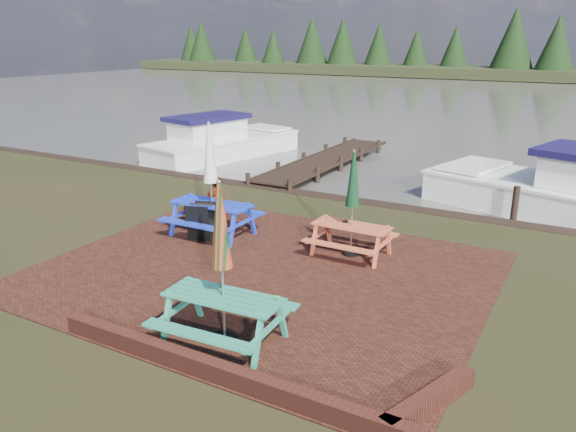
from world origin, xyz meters
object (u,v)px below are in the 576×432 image
at_px(person, 216,177).
at_px(boat_jetty, 221,144).
at_px(picnic_table_teal, 223,289).
at_px(picnic_table_red, 352,220).
at_px(jetty, 325,160).
at_px(picnic_table_blue, 212,198).
at_px(chalkboard, 202,222).

bearing_deg(person, boat_jetty, -71.12).
distance_m(picnic_table_teal, picnic_table_red, 4.47).
height_order(picnic_table_red, jetty, picnic_table_red).
bearing_deg(person, jetty, -108.83).
bearing_deg(picnic_table_red, person, 160.94).
height_order(picnic_table_red, boat_jetty, picnic_table_red).
height_order(picnic_table_teal, person, picnic_table_teal).
relative_size(picnic_table_blue, chalkboard, 3.01).
distance_m(picnic_table_red, picnic_table_blue, 3.54).
distance_m(chalkboard, jetty, 9.41).
bearing_deg(boat_jetty, picnic_table_red, -27.95).
bearing_deg(picnic_table_red, jetty, 119.86).
relative_size(chalkboard, jetty, 0.10).
bearing_deg(chalkboard, picnic_table_teal, -66.04).
bearing_deg(boat_jetty, chalkboard, -43.82).
xyz_separation_m(picnic_table_teal, jetty, (-4.42, 12.92, -0.82)).
bearing_deg(picnic_table_blue, person, 123.50).
relative_size(boat_jetty, person, 4.39).
distance_m(picnic_table_blue, person, 2.71).
height_order(picnic_table_teal, picnic_table_blue, picnic_table_blue).
bearing_deg(person, picnic_table_teal, 110.83).
distance_m(jetty, person, 6.70).
distance_m(picnic_table_red, person, 5.34).
distance_m(picnic_table_blue, boat_jetty, 10.42).
bearing_deg(picnic_table_blue, picnic_table_red, 6.82).
bearing_deg(boat_jetty, picnic_table_blue, -42.55).
distance_m(picnic_table_red, jetty, 9.71).
distance_m(chalkboard, boat_jetty, 10.76).
xyz_separation_m(chalkboard, boat_jetty, (-5.93, 8.97, -0.07)).
height_order(jetty, boat_jetty, boat_jetty).
xyz_separation_m(picnic_table_red, boat_jetty, (-9.44, 8.11, -0.43)).
bearing_deg(picnic_table_red, picnic_table_blue, -172.08).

